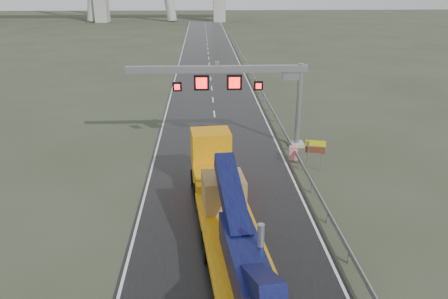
{
  "coord_description": "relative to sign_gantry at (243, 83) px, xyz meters",
  "views": [
    {
      "loc": [
        -1.21,
        -17.39,
        13.59
      ],
      "look_at": [
        0.11,
        9.21,
        3.2
      ],
      "focal_mm": 35.0,
      "sensor_mm": 36.0,
      "label": 1
    }
  ],
  "objects": [
    {
      "name": "guardrail",
      "position": [
        4.0,
        12.01,
        -4.91
      ],
      "size": [
        0.2,
        140.0,
        1.4
      ],
      "primitive_type": null,
      "color": "#93979C",
      "rests_on": "ground"
    },
    {
      "name": "sign_gantry",
      "position": [
        0.0,
        0.0,
        0.0
      ],
      "size": [
        14.9,
        1.2,
        7.42
      ],
      "color": "#A7A7A2",
      "rests_on": "ground"
    },
    {
      "name": "striped_barrier",
      "position": [
        3.9,
        -3.1,
        -5.04
      ],
      "size": [
        0.73,
        0.47,
        1.15
      ],
      "primitive_type": "cube",
      "rotation": [
        0.0,
        0.0,
        -0.16
      ],
      "color": "red",
      "rests_on": "ground"
    },
    {
      "name": "ground",
      "position": [
        -2.1,
        -17.99,
        -5.61
      ],
      "size": [
        400.0,
        400.0,
        0.0
      ],
      "primitive_type": "plane",
      "color": "#323827",
      "rests_on": "ground"
    },
    {
      "name": "road",
      "position": [
        -2.1,
        22.01,
        -5.6
      ],
      "size": [
        11.0,
        200.0,
        0.02
      ],
      "primitive_type": "cube",
      "color": "black",
      "rests_on": "ground"
    },
    {
      "name": "heavy_haul_truck",
      "position": [
        -2.11,
        -14.23,
        -3.78
      ],
      "size": [
        4.89,
        20.36,
        4.74
      ],
      "rotation": [
        0.0,
        0.0,
        0.1
      ],
      "color": "#E4A00C",
      "rests_on": "ground"
    },
    {
      "name": "exit_sign_pair",
      "position": [
        5.0,
        -5.46,
        -3.85
      ],
      "size": [
        1.44,
        0.44,
        2.52
      ],
      "rotation": [
        0.0,
        0.0,
        -0.26
      ],
      "color": "gray",
      "rests_on": "ground"
    }
  ]
}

